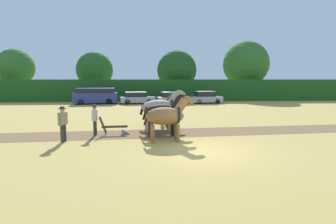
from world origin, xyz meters
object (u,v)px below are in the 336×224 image
(plow, at_px, (117,129))
(draft_horse_trail_right, at_px, (159,107))
(parked_van, at_px, (96,96))
(tree_center_left, at_px, (177,70))
(tree_far_left, at_px, (15,67))
(farmer_beside_team, at_px, (162,109))
(draft_horse_trail_left, at_px, (161,107))
(farmer_at_plow, at_px, (95,117))
(tree_center, at_px, (246,64))
(parked_car_center_left, at_px, (172,98))
(draft_horse_lead_right, at_px, (164,112))
(parked_car_center, at_px, (206,97))
(draft_horse_lead_left, at_px, (167,116))
(parked_car_left, at_px, (137,98))
(tree_left, at_px, (95,70))
(farmer_onlooker_left, at_px, (63,121))

(plow, bearing_deg, draft_horse_trail_right, 38.04)
(parked_van, bearing_deg, tree_center_left, 30.90)
(tree_far_left, relative_size, farmer_beside_team, 4.47)
(draft_horse_trail_left, bearing_deg, farmer_at_plow, -169.23)
(plow, relative_size, farmer_at_plow, 0.98)
(tree_center_left, height_order, plow, tree_center_left)
(draft_horse_trail_right, relative_size, parked_van, 0.49)
(tree_far_left, relative_size, plow, 4.63)
(tree_center, bearing_deg, parked_car_center_left, -144.34)
(tree_center, height_order, draft_horse_lead_right, tree_center)
(tree_center, relative_size, farmer_beside_team, 5.29)
(farmer_beside_team, xyz_separation_m, parked_car_center, (6.25, 15.05, -0.27))
(draft_horse_lead_left, bearing_deg, parked_car_left, 92.90)
(draft_horse_trail_left, relative_size, parked_car_center_left, 0.68)
(tree_center_left, height_order, parked_car_left, tree_center_left)
(draft_horse_trail_right, height_order, parked_van, draft_horse_trail_right)
(draft_horse_trail_left, height_order, farmer_beside_team, draft_horse_trail_left)
(farmer_beside_team, relative_size, parked_van, 0.31)
(parked_van, bearing_deg, farmer_at_plow, -84.48)
(tree_left, relative_size, parked_car_center, 1.82)
(draft_horse_trail_right, relative_size, parked_car_center_left, 0.66)
(draft_horse_lead_right, bearing_deg, draft_horse_trail_right, 90.07)
(tree_center, relative_size, draft_horse_trail_left, 3.27)
(farmer_beside_team, xyz_separation_m, farmer_onlooker_left, (-5.05, -5.29, 0.03))
(tree_far_left, xyz_separation_m, plow, (18.99, -27.59, -4.57))
(tree_left, height_order, parked_van, tree_left)
(draft_horse_lead_right, relative_size, farmer_beside_team, 1.51)
(parked_van, xyz_separation_m, parked_car_center, (13.93, 0.18, -0.29))
(farmer_at_plow, distance_m, farmer_onlooker_left, 1.89)
(tree_left, bearing_deg, parked_car_center_left, -41.66)
(farmer_beside_team, height_order, parked_car_center, farmer_beside_team)
(tree_center_left, xyz_separation_m, parked_car_center_left, (-1.37, -8.59, -3.74))
(farmer_beside_team, bearing_deg, draft_horse_trail_left, -84.88)
(farmer_onlooker_left, bearing_deg, tree_center_left, 93.04)
(draft_horse_trail_left, bearing_deg, parked_car_center, 65.89)
(draft_horse_trail_left, height_order, draft_horse_trail_right, draft_horse_trail_left)
(tree_center_left, relative_size, draft_horse_lead_right, 2.90)
(farmer_beside_team, bearing_deg, draft_horse_trail_right, -91.28)
(tree_center_left, relative_size, tree_center, 0.83)
(tree_center_left, distance_m, tree_center, 11.21)
(plow, bearing_deg, parked_car_center_left, 71.63)
(parked_car_center_left, bearing_deg, draft_horse_lead_left, -104.53)
(plow, bearing_deg, farmer_onlooker_left, -151.44)
(plow, xyz_separation_m, farmer_onlooker_left, (-2.42, -1.57, 0.72))
(parked_van, distance_m, parked_car_left, 5.12)
(draft_horse_lead_right, distance_m, farmer_onlooker_left, 5.14)
(draft_horse_trail_right, xyz_separation_m, farmer_onlooker_left, (-4.80, -3.76, -0.25))
(tree_center, bearing_deg, tree_left, 176.59)
(draft_horse_lead_left, relative_size, parked_car_center_left, 0.64)
(farmer_at_plow, bearing_deg, parked_car_center_left, 74.78)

